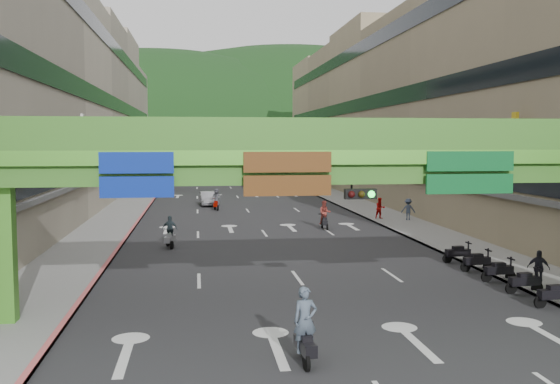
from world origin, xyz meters
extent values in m
plane|color=black|center=(0.00, 0.00, 0.00)|extent=(320.00, 320.00, 0.00)
cube|color=#28282B|center=(0.00, 50.00, 0.01)|extent=(18.00, 140.00, 0.02)
cube|color=gray|center=(-11.00, 50.00, 0.07)|extent=(4.00, 140.00, 0.15)
cube|color=gray|center=(11.00, 50.00, 0.07)|extent=(4.00, 140.00, 0.15)
cube|color=#CC5959|center=(-9.10, 50.00, 0.09)|extent=(0.20, 140.00, 0.18)
cube|color=gray|center=(9.10, 50.00, 0.09)|extent=(0.20, 140.00, 0.18)
cube|color=#9E937F|center=(-19.00, 50.00, 9.50)|extent=(12.00, 95.00, 19.00)
cube|color=black|center=(-12.95, 50.00, 4.20)|extent=(0.08, 90.25, 1.40)
cube|color=black|center=(-12.95, 50.00, 10.20)|extent=(0.08, 90.25, 1.40)
cube|color=black|center=(-12.95, 50.00, 16.20)|extent=(0.08, 90.25, 1.40)
cube|color=gray|center=(19.00, 50.00, 9.50)|extent=(12.00, 95.00, 19.00)
cube|color=black|center=(12.95, 50.00, 4.20)|extent=(0.08, 90.25, 1.40)
cube|color=black|center=(12.95, 50.00, 10.20)|extent=(0.08, 90.25, 1.40)
cube|color=black|center=(12.95, 50.00, 16.20)|extent=(0.08, 90.25, 1.40)
cube|color=#4C9E2D|center=(0.00, 6.00, 5.75)|extent=(28.00, 2.20, 0.50)
cube|color=#387223|center=(0.00, 6.00, 5.15)|extent=(28.00, 1.76, 0.70)
cube|color=#4C9E2D|center=(-11.00, 6.00, 2.40)|extent=(0.60, 0.60, 4.80)
cube|color=#387223|center=(0.00, 4.96, 6.55)|extent=(28.00, 0.12, 1.10)
cube|color=#387223|center=(0.00, 7.04, 6.55)|extent=(28.00, 0.12, 1.10)
cube|color=navy|center=(-6.50, 4.92, 5.15)|extent=(2.40, 0.12, 1.50)
cube|color=#593314|center=(-1.50, 4.92, 5.15)|extent=(3.00, 0.12, 1.50)
cube|color=#0C5926|center=(5.00, 4.92, 5.15)|extent=(3.20, 0.12, 1.50)
cube|color=black|center=(1.00, 4.77, 4.50)|extent=(1.10, 0.28, 0.35)
cube|color=#4C9E2D|center=(0.00, 65.00, 5.75)|extent=(28.00, 2.20, 0.50)
cube|color=#387223|center=(0.00, 65.00, 5.15)|extent=(28.00, 1.76, 0.70)
cube|color=#4C9E2D|center=(-11.00, 65.00, 2.40)|extent=(0.60, 0.60, 4.80)
cube|color=#4C9E2D|center=(11.00, 65.00, 2.40)|extent=(0.60, 0.60, 4.80)
cube|color=#387223|center=(0.00, 63.96, 6.55)|extent=(28.00, 0.12, 1.10)
cube|color=#387223|center=(0.00, 66.04, 6.55)|extent=(28.00, 0.12, 1.10)
ellipsoid|color=#1C4419|center=(-15.00, 160.00, 0.00)|extent=(168.00, 140.00, 112.00)
ellipsoid|color=#1C4419|center=(25.00, 180.00, 0.00)|extent=(208.00, 176.00, 128.00)
cylinder|color=black|center=(0.00, 30.00, 6.20)|extent=(26.00, 0.03, 0.03)
cone|color=red|center=(-12.50, 30.00, 5.95)|extent=(0.36, 0.36, 0.40)
cone|color=gold|center=(-10.23, 30.00, 5.95)|extent=(0.36, 0.36, 0.40)
cone|color=#193FB2|center=(-7.95, 30.00, 5.95)|extent=(0.36, 0.36, 0.40)
cone|color=silver|center=(-5.68, 30.00, 5.95)|extent=(0.36, 0.36, 0.40)
cone|color=#198C33|center=(-3.41, 30.00, 5.95)|extent=(0.36, 0.36, 0.40)
cone|color=orange|center=(-1.14, 30.00, 5.95)|extent=(0.36, 0.36, 0.40)
cone|color=red|center=(1.14, 30.00, 5.95)|extent=(0.36, 0.36, 0.40)
cone|color=gold|center=(3.41, 30.00, 5.95)|extent=(0.36, 0.36, 0.40)
cone|color=#193FB2|center=(5.68, 30.00, 5.95)|extent=(0.36, 0.36, 0.40)
cone|color=silver|center=(7.95, 30.00, 5.95)|extent=(0.36, 0.36, 0.40)
cone|color=#198C33|center=(10.23, 30.00, 5.95)|extent=(0.36, 0.36, 0.40)
cone|color=orange|center=(12.50, 30.00, 5.95)|extent=(0.36, 0.36, 0.40)
cube|color=black|center=(-1.57, 1.00, 0.55)|extent=(0.49, 1.33, 0.35)
cube|color=black|center=(-1.57, 1.00, 0.80)|extent=(0.36, 0.58, 0.18)
cube|color=black|center=(-1.51, 1.55, 1.05)|extent=(0.55, 0.12, 0.06)
cylinder|color=black|center=(-1.51, 1.55, 0.25)|extent=(0.15, 0.51, 0.50)
cylinder|color=black|center=(-1.63, 0.45, 0.25)|extent=(0.15, 0.51, 0.50)
imported|color=#465463|center=(-1.57, 1.00, 1.29)|extent=(0.73, 0.52, 1.87)
cube|color=black|center=(4.48, 27.39, 0.55)|extent=(0.53, 1.34, 0.35)
cube|color=black|center=(4.48, 27.39, 0.80)|extent=(0.38, 0.59, 0.18)
cube|color=black|center=(4.41, 27.93, 1.05)|extent=(0.55, 0.14, 0.06)
cylinder|color=black|center=(4.41, 27.93, 0.25)|extent=(0.17, 0.51, 0.50)
cylinder|color=black|center=(4.56, 26.84, 0.25)|extent=(0.17, 0.51, 0.50)
imported|color=maroon|center=(4.48, 27.39, 1.21)|extent=(0.92, 0.76, 1.71)
cube|color=gray|center=(-6.16, 21.00, 0.55)|extent=(0.65, 1.35, 0.35)
cube|color=gray|center=(-6.16, 21.00, 0.80)|extent=(0.42, 0.61, 0.18)
cube|color=gray|center=(-6.29, 21.53, 1.05)|extent=(0.55, 0.19, 0.06)
cylinder|color=black|center=(-6.29, 21.53, 0.25)|extent=(0.22, 0.51, 0.50)
cylinder|color=black|center=(-6.03, 20.47, 0.25)|extent=(0.22, 0.51, 0.50)
imported|color=#222E34|center=(-6.16, 21.00, 1.13)|extent=(0.98, 0.59, 1.57)
cube|color=#6C0700|center=(-2.78, 40.76, 0.55)|extent=(0.60, 1.34, 0.35)
cube|color=#6C0700|center=(-2.78, 40.76, 0.80)|extent=(0.40, 0.60, 0.18)
cube|color=#6C0700|center=(-2.89, 41.30, 1.05)|extent=(0.55, 0.17, 0.06)
cylinder|color=black|center=(-2.89, 41.30, 0.25)|extent=(0.20, 0.51, 0.50)
cylinder|color=black|center=(-2.67, 40.22, 0.25)|extent=(0.20, 0.51, 0.50)
imported|color=#3A3C42|center=(-2.78, 40.76, 1.17)|extent=(0.88, 0.67, 1.63)
cube|color=black|center=(8.80, 5.60, 0.55)|extent=(1.32, 0.45, 0.35)
cube|color=black|center=(8.80, 5.60, 0.80)|extent=(0.57, 0.34, 0.18)
cylinder|color=black|center=(8.25, 5.64, 0.25)|extent=(0.51, 0.14, 0.50)
cube|color=black|center=(8.80, 7.80, 0.55)|extent=(1.32, 0.45, 0.35)
cube|color=black|center=(8.80, 7.80, 0.80)|extent=(0.57, 0.34, 0.18)
cube|color=black|center=(9.35, 7.76, 1.05)|extent=(0.10, 0.55, 0.06)
cylinder|color=black|center=(9.35, 7.76, 0.25)|extent=(0.51, 0.14, 0.50)
cylinder|color=black|center=(8.25, 7.84, 0.25)|extent=(0.51, 0.14, 0.50)
cube|color=black|center=(8.80, 10.00, 0.55)|extent=(1.32, 0.45, 0.35)
cube|color=black|center=(8.80, 10.00, 0.80)|extent=(0.57, 0.34, 0.18)
cube|color=black|center=(9.35, 9.96, 1.05)|extent=(0.10, 0.55, 0.06)
cylinder|color=black|center=(9.35, 9.96, 0.25)|extent=(0.51, 0.14, 0.50)
cylinder|color=black|center=(8.25, 10.04, 0.25)|extent=(0.51, 0.14, 0.50)
cube|color=black|center=(8.80, 12.20, 0.55)|extent=(1.32, 0.45, 0.35)
cube|color=black|center=(8.80, 12.20, 0.80)|extent=(0.57, 0.34, 0.18)
cube|color=black|center=(9.35, 12.16, 1.05)|extent=(0.10, 0.55, 0.06)
cylinder|color=black|center=(9.35, 12.16, 0.25)|extent=(0.51, 0.14, 0.50)
cylinder|color=black|center=(8.25, 12.24, 0.25)|extent=(0.51, 0.14, 0.50)
cube|color=black|center=(8.80, 14.40, 0.55)|extent=(1.32, 0.45, 0.35)
cube|color=black|center=(8.80, 14.40, 0.80)|extent=(0.57, 0.34, 0.18)
cube|color=black|center=(9.35, 14.36, 1.05)|extent=(0.10, 0.55, 0.06)
cylinder|color=black|center=(9.35, 14.36, 0.25)|extent=(0.51, 0.14, 0.50)
cylinder|color=black|center=(8.25, 14.44, 0.25)|extent=(0.51, 0.14, 0.50)
imported|color=#999AA0|center=(-3.48, 45.06, 0.69)|extent=(1.73, 4.25, 1.37)
imported|color=yellow|center=(2.54, 67.69, 0.70)|extent=(1.79, 4.18, 1.41)
imported|color=red|center=(9.86, 31.70, 0.84)|extent=(0.88, 0.72, 1.68)
imported|color=black|center=(9.80, 8.48, 0.77)|extent=(0.98, 0.74, 1.54)
imported|color=#374157|center=(11.81, 30.65, 0.84)|extent=(0.88, 0.69, 1.68)
camera|label=1|loc=(-4.56, -15.92, 6.31)|focal=40.00mm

